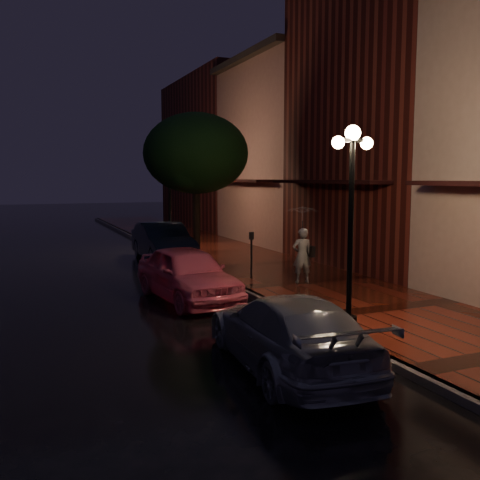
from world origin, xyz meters
name	(u,v)px	position (x,y,z in m)	size (l,w,h in m)	color
ground	(242,292)	(0.00, 0.00, 0.00)	(120.00, 120.00, 0.00)	black
sidewalk	(307,284)	(2.25, 0.00, 0.07)	(4.50, 60.00, 0.15)	#41150B
curb	(242,290)	(0.00, 0.00, 0.07)	(0.25, 60.00, 0.15)	#595451
storefront_mid	(394,121)	(7.00, 2.00, 5.50)	(5.00, 8.00, 11.00)	#511914
storefront_far	(291,156)	(7.00, 10.00, 4.50)	(5.00, 8.00, 9.00)	#8C5951
storefront_extra	(221,154)	(7.00, 20.00, 5.00)	(5.00, 12.00, 10.00)	#511914
streetlamp_near	(351,216)	(0.35, -5.00, 2.60)	(0.96, 0.36, 4.31)	black
streetlamp_far	(170,195)	(0.35, 9.00, 2.60)	(0.96, 0.36, 4.31)	black
street_tree	(196,156)	(0.61, 5.99, 4.24)	(4.16, 4.16, 5.80)	black
pink_car	(188,274)	(-1.79, -0.39, 0.75)	(1.78, 4.42, 1.51)	#F1637F
navy_car	(163,242)	(-0.60, 6.73, 0.79)	(1.67, 4.78, 1.58)	black
silver_car	(288,332)	(-1.76, -6.20, 0.67)	(1.87, 4.61, 1.34)	#9C9DA4
woman_with_umbrella	(303,232)	(2.02, -0.05, 1.73)	(0.99, 1.01, 2.38)	silver
parking_meter	(251,250)	(1.00, 1.52, 1.04)	(0.14, 0.11, 1.47)	black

